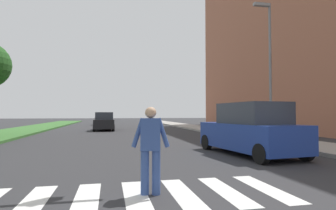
# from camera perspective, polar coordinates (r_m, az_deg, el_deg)

# --- Properties ---
(ground_plane) EXTENTS (140.00, 140.00, 0.00)m
(ground_plane) POSITION_cam_1_polar(r_m,az_deg,el_deg) (27.85, -11.02, -5.00)
(ground_plane) COLOR #2D2D30
(crosswalk) EXTENTS (5.85, 2.20, 0.01)m
(crosswalk) POSITION_cam_1_polar(r_m,az_deg,el_deg) (5.49, -6.64, -18.24)
(crosswalk) COLOR silver
(crosswalk) RESTS_ON ground_plane
(median_strip) EXTENTS (4.13, 64.00, 0.15)m
(median_strip) POSITION_cam_1_polar(r_m,az_deg,el_deg) (26.91, -28.33, -4.76)
(median_strip) COLOR #386B2D
(median_strip) RESTS_ON ground_plane
(sidewalk_right) EXTENTS (3.00, 64.00, 0.15)m
(sidewalk_right) POSITION_cam_1_polar(r_m,az_deg,el_deg) (27.41, 7.45, -4.91)
(sidewalk_right) COLOR #9E9991
(sidewalk_right) RESTS_ON ground_plane
(street_lamp_right) EXTENTS (1.02, 0.24, 7.50)m
(street_lamp_right) POSITION_cam_1_polar(r_m,az_deg,el_deg) (16.25, 20.13, 9.06)
(street_lamp_right) COLOR slate
(street_lamp_right) RESTS_ON sidewalk_right
(pedestrian_performer) EXTENTS (0.75, 0.30, 1.69)m
(pedestrian_performer) POSITION_cam_1_polar(r_m,az_deg,el_deg) (5.39, -3.63, -8.47)
(pedestrian_performer) COLOR #334C8C
(pedestrian_performer) RESTS_ON ground_plane
(suv_crossing) EXTENTS (2.46, 4.79, 1.97)m
(suv_crossing) POSITION_cam_1_polar(r_m,az_deg,el_deg) (10.96, 16.63, -5.03)
(suv_crossing) COLOR navy
(suv_crossing) RESTS_ON ground_plane
(sedan_midblock) EXTENTS (1.88, 4.55, 1.70)m
(sedan_midblock) POSITION_cam_1_polar(r_m,az_deg,el_deg) (26.51, -13.04, -3.44)
(sedan_midblock) COLOR black
(sedan_midblock) RESTS_ON ground_plane
(sedan_distant) EXTENTS (1.95, 4.14, 1.70)m
(sedan_distant) POSITION_cam_1_polar(r_m,az_deg,el_deg) (40.08, -13.53, -2.88)
(sedan_distant) COLOR #B7B7BC
(sedan_distant) RESTS_ON ground_plane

